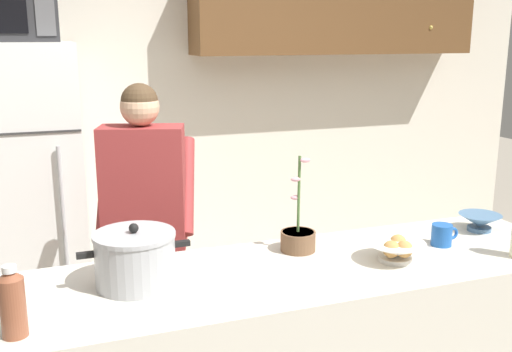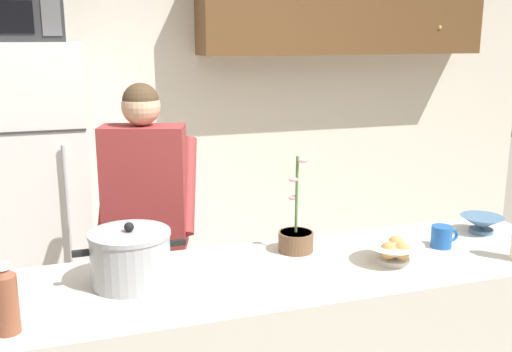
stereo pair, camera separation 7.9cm
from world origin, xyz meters
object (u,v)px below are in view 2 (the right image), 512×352
Objects in this scene: microwave at (22,18)px; bread_bowl at (394,251)px; cooking_pot at (131,257)px; refrigerator at (37,185)px; coffee_mug at (442,237)px; person_near_pot at (146,205)px; empty_bowl at (482,223)px; bottle_near_edge at (5,299)px; potted_orchid at (296,238)px.

microwave is 2.56m from bread_bowl.
refrigerator is at bearing 102.14° from cooking_pot.
coffee_mug is 0.54× the size of bread_bowl.
person_near_pot is 0.80m from cooking_pot.
microwave reaches higher than cooking_pot.
empty_bowl is 0.86× the size of bottle_near_edge.
bottle_near_edge is at bearing -174.88° from bread_bowl.
refrigerator is 2.00m from potted_orchid.
person_near_pot is at bearing 133.72° from bread_bowl.
empty_bowl is at bearing -40.67° from refrigerator.
microwave reaches higher than bread_bowl.
refrigerator reaches higher than bottle_near_edge.
bottle_near_edge is at bearing -90.65° from refrigerator.
bread_bowl is 1.06× the size of bottle_near_edge.
coffee_mug is 1.76m from bottle_near_edge.
bottle_near_edge is (-0.41, -0.26, 0.01)m from cooking_pot.
bottle_near_edge is (-0.57, -1.04, 0.04)m from person_near_pot.
bread_bowl is (0.87, -0.91, -0.02)m from person_near_pot.
person_near_pot is 0.85m from potted_orchid.
potted_orchid is at bearing 18.79° from bottle_near_edge.
bottle_near_edge is 0.55× the size of potted_orchid.
refrigerator is 1.11× the size of person_near_pot.
person_near_pot is (0.55, -0.99, -0.93)m from microwave.
potted_orchid is (0.71, 0.12, -0.04)m from cooking_pot.
coffee_mug reaches higher than empty_bowl.
potted_orchid is (-0.32, 0.25, 0.01)m from bread_bowl.
microwave is 2.03m from cooking_pot.
potted_orchid is at bearing 165.93° from coffee_mug.
potted_orchid is at bearing -50.39° from person_near_pot.
bottle_near_edge is at bearing -172.67° from coffee_mug.
refrigerator is 1.16m from person_near_pot.
bread_bowl is (1.03, -0.13, -0.05)m from cooking_pot.
person_near_pot is 1.62m from empty_bowl.
potted_orchid is (0.54, -0.66, -0.01)m from person_near_pot.
microwave is at bearing 126.73° from bread_bowl.
cooking_pot is at bearing -77.72° from microwave.
cooking_pot reaches higher than empty_bowl.
bottle_near_edge is (-1.44, -0.13, 0.06)m from bread_bowl.
microwave reaches higher than potted_orchid.
person_near_pot reaches higher than bottle_near_edge.
person_near_pot is 6.96× the size of bottle_near_edge.
cooking_pot is (-0.16, -0.78, 0.03)m from person_near_pot.
cooking_pot is 2.08× the size of empty_bowl.
empty_bowl is at bearing 2.42° from cooking_pot.
bottle_near_edge is (-1.74, -0.22, 0.06)m from coffee_mug.
bottle_near_edge is at bearing -161.21° from potted_orchid.
empty_bowl is at bearing -40.31° from microwave.
refrigerator reaches higher than empty_bowl.
potted_orchid is (-0.62, 0.16, 0.01)m from coffee_mug.
cooking_pot is (0.39, -1.80, 0.13)m from refrigerator.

